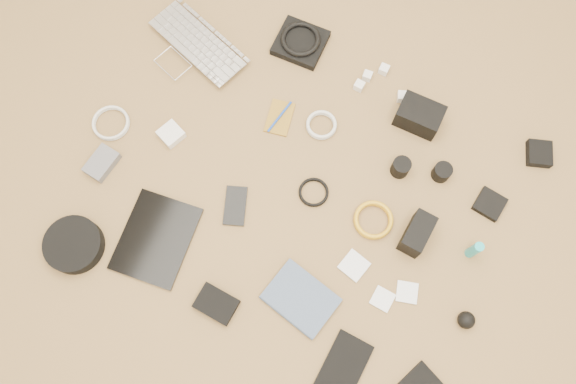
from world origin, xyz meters
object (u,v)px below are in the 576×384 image
at_px(phone, 235,206).
at_px(dslr_camera, 419,116).
at_px(paperback, 285,319).
at_px(laptop, 188,53).
at_px(tablet, 156,239).
at_px(headphone_case, 74,245).

bearing_deg(phone, dslr_camera, 30.81).
xyz_separation_m(dslr_camera, phone, (-0.43, -0.52, -0.04)).
bearing_deg(paperback, laptop, 58.90).
xyz_separation_m(laptop, dslr_camera, (0.82, 0.09, 0.03)).
relative_size(tablet, headphone_case, 1.53).
bearing_deg(tablet, headphone_case, -155.44).
bearing_deg(paperback, headphone_case, 109.46).
height_order(laptop, phone, laptop).
bearing_deg(headphone_case, laptop, 89.51).
bearing_deg(phone, paperback, -61.30).
distance_m(laptop, paperback, 0.97).
relative_size(tablet, paperback, 1.35).
height_order(tablet, phone, tablet).
xyz_separation_m(laptop, phone, (0.39, -0.43, -0.01)).
bearing_deg(laptop, tablet, -51.12).
bearing_deg(paperback, tablet, 96.94).
xyz_separation_m(laptop, paperback, (0.69, -0.69, -0.00)).
relative_size(dslr_camera, tablet, 0.52).
xyz_separation_m(headphone_case, paperback, (0.69, 0.07, -0.01)).
bearing_deg(phone, tablet, -151.97).
height_order(dslr_camera, headphone_case, dslr_camera).
bearing_deg(paperback, phone, 62.57).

